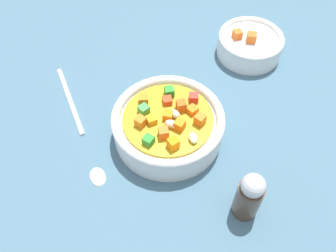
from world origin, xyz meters
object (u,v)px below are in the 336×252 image
object	(u,v)px
pepper_shaker	(249,196)
soup_bowl_main	(168,125)
spoon	(80,127)
side_bowl_small	(250,44)

from	to	relation	value
pepper_shaker	soup_bowl_main	bearing A→B (deg)	112.69
soup_bowl_main	spoon	world-z (taller)	soup_bowl_main
spoon	soup_bowl_main	bearing A→B (deg)	60.94
soup_bowl_main	pepper_shaker	bearing A→B (deg)	-67.31
soup_bowl_main	side_bowl_small	world-z (taller)	soup_bowl_main
soup_bowl_main	spoon	bearing A→B (deg)	157.52
spoon	pepper_shaker	world-z (taller)	pepper_shaker
spoon	side_bowl_small	distance (cm)	31.40
side_bowl_small	pepper_shaker	distance (cm)	29.30
side_bowl_small	pepper_shaker	bearing A→B (deg)	-115.50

